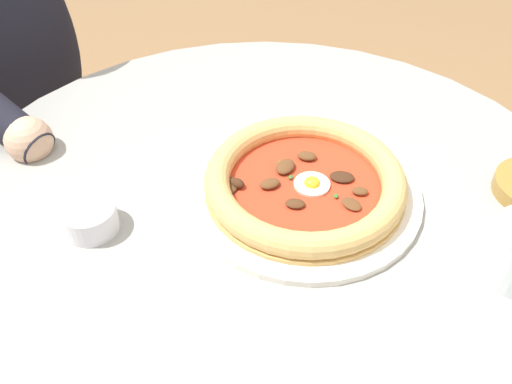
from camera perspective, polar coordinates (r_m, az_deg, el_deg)
name	(u,v)px	position (r m, az deg, el deg)	size (l,w,h in m)	color
dining_table	(265,279)	(0.83, 1.00, -9.12)	(0.92, 0.92, 0.73)	#999993
pizza_on_plate	(305,184)	(0.72, 5.14, 0.89)	(0.31, 0.31, 0.04)	white
ramekin_capers	(90,217)	(0.71, -17.13, -2.56)	(0.07, 0.07, 0.04)	white
diner_person	(25,148)	(1.27, -23.12, 4.26)	(0.50, 0.46, 1.16)	#282833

